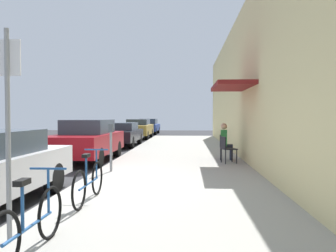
{
  "coord_description": "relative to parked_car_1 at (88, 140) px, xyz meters",
  "views": [
    {
      "loc": [
        2.6,
        -7.21,
        1.66
      ],
      "look_at": [
        1.75,
        6.08,
        1.25
      ],
      "focal_mm": 34.41,
      "sensor_mm": 36.0,
      "label": 1
    }
  ],
  "objects": [
    {
      "name": "bicycle_1",
      "position": [
        1.92,
        -5.96,
        -0.3
      ],
      "size": [
        0.46,
        1.71,
        0.9
      ],
      "color": "black",
      "rests_on": "sidewalk_slab"
    },
    {
      "name": "street_sign",
      "position": [
        1.5,
        -7.8,
        0.86
      ],
      "size": [
        0.32,
        0.06,
        2.6
      ],
      "color": "gray",
      "rests_on": "sidewalk_slab"
    },
    {
      "name": "ground_plane",
      "position": [
        1.1,
        -4.38,
        -0.78
      ],
      "size": [
        60.0,
        60.0,
        0.0
      ],
      "primitive_type": "plane",
      "color": "#2D2D30"
    },
    {
      "name": "parking_meter",
      "position": [
        1.55,
        -2.8,
        0.11
      ],
      "size": [
        0.12,
        0.1,
        1.32
      ],
      "color": "slate",
      "rests_on": "sidewalk_slab"
    },
    {
      "name": "parked_car_1",
      "position": [
        0.0,
        0.0,
        0.0
      ],
      "size": [
        1.8,
        4.4,
        1.52
      ],
      "color": "maroon",
      "rests_on": "ground_plane"
    },
    {
      "name": "cafe_chair_1",
      "position": [
        4.95,
        -0.16,
        -0.15
      ],
      "size": [
        0.48,
        0.48,
        0.87
      ],
      "color": "black",
      "rests_on": "sidewalk_slab"
    },
    {
      "name": "sidewalk_slab",
      "position": [
        3.35,
        -2.38,
        -0.72
      ],
      "size": [
        4.5,
        32.0,
        0.12
      ],
      "primitive_type": "cube",
      "color": "#9E9B93",
      "rests_on": "ground_plane"
    },
    {
      "name": "building_facade",
      "position": [
        5.75,
        -2.37,
        1.99
      ],
      "size": [
        1.4,
        32.0,
        5.55
      ],
      "color": "beige",
      "rests_on": "ground_plane"
    },
    {
      "name": "parked_car_2",
      "position": [
        0.0,
        6.03,
        -0.09
      ],
      "size": [
        1.8,
        4.4,
        1.29
      ],
      "color": "black",
      "rests_on": "ground_plane"
    },
    {
      "name": "bicycle_0",
      "position": [
        1.97,
        -8.21,
        -0.3
      ],
      "size": [
        0.46,
        1.71,
        0.9
      ],
      "color": "black",
      "rests_on": "sidewalk_slab"
    },
    {
      "name": "parked_car_3",
      "position": [
        0.0,
        12.0,
        -0.03
      ],
      "size": [
        1.8,
        4.4,
        1.43
      ],
      "color": "#A58433",
      "rests_on": "ground_plane"
    },
    {
      "name": "cafe_chair_0",
      "position": [
        4.95,
        -1.0,
        -0.15
      ],
      "size": [
        0.54,
        0.54,
        0.87
      ],
      "color": "black",
      "rests_on": "sidewalk_slab"
    },
    {
      "name": "parked_car_4",
      "position": [
        0.0,
        18.01,
        -0.05
      ],
      "size": [
        1.8,
        4.4,
        1.41
      ],
      "color": "navy",
      "rests_on": "ground_plane"
    },
    {
      "name": "seated_patron_1",
      "position": [
        5.01,
        -0.17,
        0.04
      ],
      "size": [
        0.45,
        0.39,
        1.29
      ],
      "color": "#232838",
      "rests_on": "sidewalk_slab"
    }
  ]
}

